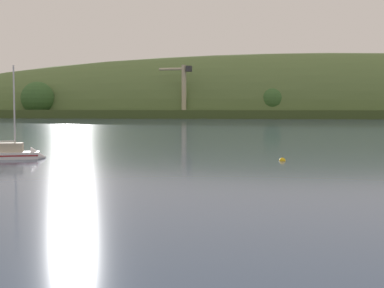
% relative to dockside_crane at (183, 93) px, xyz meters
% --- Properties ---
extents(far_shoreline_hill, '(499.85, 76.88, 55.11)m').
position_rel_dockside_crane_xyz_m(far_shoreline_hill, '(50.54, 28.29, -9.91)').
color(far_shoreline_hill, '#3C4E24').
rests_on(far_shoreline_hill, ground).
extents(dockside_crane, '(13.38, 4.80, 20.89)m').
position_rel_dockside_crane_xyz_m(dockside_crane, '(0.00, 0.00, 0.00)').
color(dockside_crane, '#4C4C51').
rests_on(dockside_crane, ground).
extents(sailboat_far_left, '(6.49, 3.79, 9.29)m').
position_rel_dockside_crane_xyz_m(sailboat_far_left, '(8.42, -172.59, -9.76)').
color(sailboat_far_left, white).
rests_on(sailboat_far_left, ground).
extents(mooring_buoy_midchannel, '(0.57, 0.57, 0.65)m').
position_rel_dockside_crane_xyz_m(mooring_buoy_midchannel, '(32.35, -171.51, -10.04)').
color(mooring_buoy_midchannel, yellow).
rests_on(mooring_buoy_midchannel, ground).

